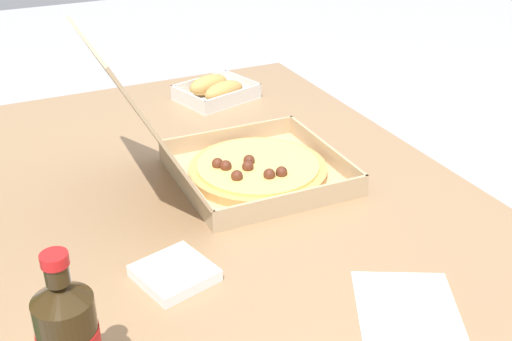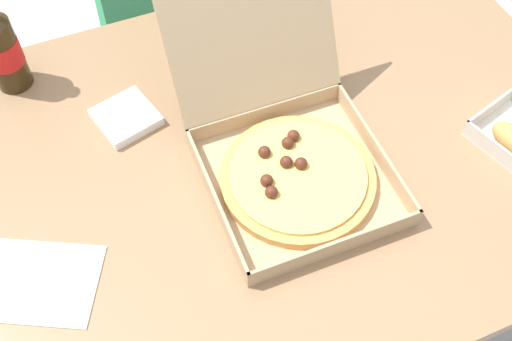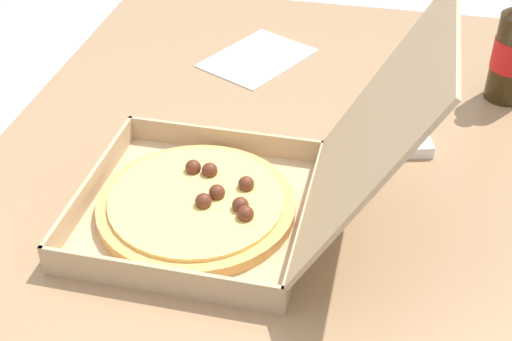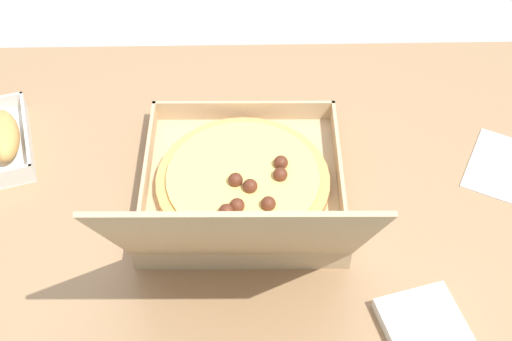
{
  "view_description": "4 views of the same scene",
  "coord_description": "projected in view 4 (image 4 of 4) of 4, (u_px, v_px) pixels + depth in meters",
  "views": [
    {
      "loc": [
        -0.98,
        0.42,
        1.37
      ],
      "look_at": [
        0.03,
        -0.07,
        0.77
      ],
      "focal_mm": 44.8,
      "sensor_mm": 36.0,
      "label": 1
    },
    {
      "loc": [
        -0.25,
        -0.65,
        1.69
      ],
      "look_at": [
        -0.0,
        -0.06,
        0.78
      ],
      "focal_mm": 43.45,
      "sensor_mm": 36.0,
      "label": 2
    },
    {
      "loc": [
        0.83,
        0.16,
        1.4
      ],
      "look_at": [
        -0.0,
        -0.02,
        0.77
      ],
      "focal_mm": 49.76,
      "sensor_mm": 36.0,
      "label": 3
    },
    {
      "loc": [
        0.06,
        0.65,
        1.6
      ],
      "look_at": [
        0.05,
        -0.07,
        0.79
      ],
      "focal_mm": 48.04,
      "sensor_mm": 36.0,
      "label": 4
    }
  ],
  "objects": [
    {
      "name": "pizza_box_open",
      "position": [
        243.0,
        189.0,
        1.08
      ],
      "size": [
        0.33,
        0.49,
        0.33
      ],
      "color": "tan",
      "rests_on": "dining_table"
    },
    {
      "name": "napkin_pile",
      "position": [
        424.0,
        326.0,
        0.96
      ],
      "size": [
        0.13,
        0.13,
        0.02
      ],
      "primitive_type": "cube",
      "rotation": [
        0.0,
        0.0,
        0.26
      ],
      "color": "white",
      "rests_on": "dining_table"
    },
    {
      "name": "dining_table",
      "position": [
        287.0,
        255.0,
        1.13
      ],
      "size": [
        1.43,
        0.94,
        0.73
      ],
      "color": "#997551",
      "rests_on": "ground_plane"
    }
  ]
}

